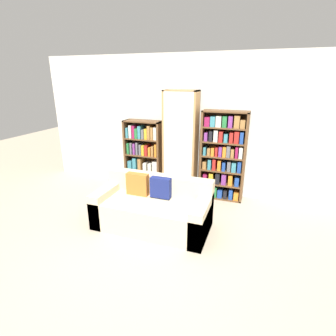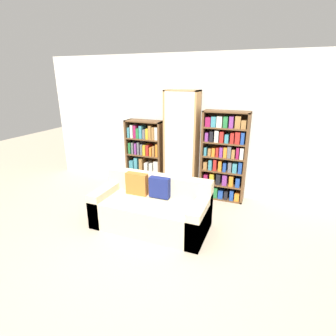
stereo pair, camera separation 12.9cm
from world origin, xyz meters
name	(u,v)px [view 1 (the left image)]	position (x,y,z in m)	size (l,w,h in m)	color
ground_plane	(147,251)	(0.00, 0.00, 0.00)	(16.00, 16.00, 0.00)	tan
wall_back	(193,126)	(0.00, 2.28, 1.35)	(6.64, 0.06, 2.70)	silver
couch	(153,209)	(-0.18, 0.63, 0.29)	(1.78, 0.83, 0.81)	beige
bookshelf_left	(144,155)	(-0.99, 2.07, 0.70)	(0.79, 0.32, 1.43)	brown
display_cabinet	(181,144)	(-0.17, 2.06, 1.02)	(0.64, 0.36, 2.04)	#AD7F4C
bookshelf_right	(223,156)	(0.67, 2.07, 0.85)	(0.84, 0.32, 1.69)	brown
wine_bottle	(203,196)	(0.39, 1.69, 0.14)	(0.08, 0.08, 0.34)	black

